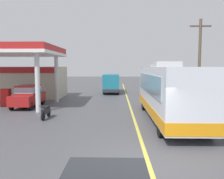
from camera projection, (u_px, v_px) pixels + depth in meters
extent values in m
plane|color=#4C4C51|center=(126.00, 95.00, 28.33)|extent=(120.00, 120.00, 0.00)
cube|color=#D8CC4C|center=(128.00, 101.00, 23.35)|extent=(0.16, 50.00, 0.01)
cube|color=silver|center=(168.00, 90.00, 14.86)|extent=(2.50, 11.00, 2.90)
cube|color=orange|center=(167.00, 107.00, 14.96)|extent=(2.54, 11.04, 0.56)
cube|color=#8C9EAD|center=(197.00, 89.00, 9.39)|extent=(2.30, 0.10, 1.40)
cube|color=#8C9EAD|center=(148.00, 83.00, 14.85)|extent=(0.06, 9.35, 1.10)
cube|color=#8C9EAD|center=(188.00, 83.00, 14.79)|extent=(0.06, 9.35, 1.10)
cube|color=white|center=(197.00, 72.00, 9.34)|extent=(1.75, 0.08, 0.32)
cube|color=#B2B2B7|center=(165.00, 65.00, 15.70)|extent=(1.60, 2.80, 0.36)
cylinder|color=black|center=(161.00, 127.00, 11.13)|extent=(0.30, 1.00, 1.00)
cylinder|color=black|center=(208.00, 127.00, 11.08)|extent=(0.30, 1.00, 1.00)
cylinder|color=black|center=(144.00, 104.00, 18.30)|extent=(0.30, 1.00, 1.00)
cylinder|color=black|center=(172.00, 104.00, 18.25)|extent=(0.30, 1.00, 1.00)
cube|color=#B21E1E|center=(4.00, 49.00, 19.76)|extent=(9.00, 7.00, 0.50)
cube|color=white|center=(4.00, 54.00, 19.79)|extent=(9.10, 7.10, 0.24)
cylinder|color=silver|center=(38.00, 81.00, 17.22)|extent=(0.36, 0.36, 4.60)
cylinder|color=silver|center=(57.00, 78.00, 22.60)|extent=(0.36, 0.36, 4.60)
cube|color=red|center=(6.00, 97.00, 20.14)|extent=(0.70, 0.60, 1.50)
cube|color=beige|center=(32.00, 82.00, 26.22)|extent=(7.00, 4.40, 3.40)
cube|color=#B21E1E|center=(24.00, 70.00, 23.87)|extent=(6.30, 0.10, 0.60)
cube|color=maroon|center=(28.00, 99.00, 19.63)|extent=(1.70, 4.20, 0.80)
cube|color=maroon|center=(29.00, 89.00, 19.76)|extent=(1.50, 2.31, 0.70)
cube|color=#8C9EAD|center=(29.00, 89.00, 19.76)|extent=(1.53, 2.35, 0.49)
cylinder|color=black|center=(11.00, 106.00, 18.19)|extent=(0.20, 0.64, 0.64)
cylinder|color=black|center=(31.00, 106.00, 18.16)|extent=(0.20, 0.64, 0.64)
cylinder|color=black|center=(26.00, 101.00, 21.18)|extent=(0.20, 0.64, 0.64)
cylinder|color=black|center=(43.00, 101.00, 21.14)|extent=(0.20, 0.64, 0.64)
cube|color=teal|center=(111.00, 82.00, 30.84)|extent=(2.00, 6.00, 2.10)
cube|color=#8C9EAD|center=(111.00, 79.00, 30.81)|extent=(2.04, 5.10, 0.80)
cube|color=#2D2D33|center=(111.00, 91.00, 27.89)|extent=(1.90, 0.16, 0.36)
cylinder|color=black|center=(104.00, 91.00, 28.97)|extent=(0.22, 0.76, 0.76)
cylinder|color=black|center=(118.00, 91.00, 28.93)|extent=(0.22, 0.76, 0.76)
cylinder|color=black|center=(105.00, 89.00, 32.95)|extent=(0.22, 0.76, 0.76)
cylinder|color=black|center=(118.00, 89.00, 32.91)|extent=(0.22, 0.76, 0.76)
torus|color=black|center=(224.00, 131.00, 10.93)|extent=(0.06, 0.72, 0.72)
cylinder|color=black|center=(43.00, 116.00, 14.63)|extent=(0.10, 0.60, 0.60)
cylinder|color=black|center=(49.00, 112.00, 15.83)|extent=(0.10, 0.60, 0.60)
cube|color=black|center=(46.00, 111.00, 15.21)|extent=(0.20, 1.30, 0.36)
cube|color=black|center=(47.00, 107.00, 15.34)|extent=(0.24, 0.60, 0.12)
cylinder|color=#2D2D33|center=(43.00, 106.00, 14.63)|extent=(0.55, 0.04, 0.04)
cylinder|color=#33333F|center=(37.00, 102.00, 19.94)|extent=(0.14, 0.14, 0.82)
cylinder|color=#33333F|center=(39.00, 102.00, 19.94)|extent=(0.14, 0.14, 0.82)
cube|color=#268C3F|center=(38.00, 93.00, 19.88)|extent=(0.36, 0.22, 0.60)
sphere|color=tan|center=(38.00, 88.00, 19.84)|extent=(0.22, 0.22, 0.22)
cylinder|color=#268C3F|center=(35.00, 94.00, 19.89)|extent=(0.09, 0.09, 0.58)
cylinder|color=#268C3F|center=(41.00, 94.00, 19.87)|extent=(0.09, 0.09, 0.58)
cylinder|color=#33333F|center=(42.00, 98.00, 22.10)|extent=(0.14, 0.14, 0.82)
cylinder|color=#33333F|center=(44.00, 98.00, 22.10)|extent=(0.14, 0.14, 0.82)
cube|color=silver|center=(43.00, 91.00, 22.03)|extent=(0.36, 0.22, 0.60)
sphere|color=tan|center=(43.00, 86.00, 21.99)|extent=(0.22, 0.22, 0.22)
cylinder|color=silver|center=(40.00, 91.00, 22.04)|extent=(0.09, 0.09, 0.58)
cylinder|color=silver|center=(45.00, 91.00, 22.03)|extent=(0.09, 0.09, 0.58)
cylinder|color=brown|center=(199.00, 63.00, 20.20)|extent=(0.24, 0.24, 7.42)
cube|color=#4C3D33|center=(201.00, 26.00, 19.91)|extent=(1.80, 0.12, 0.12)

